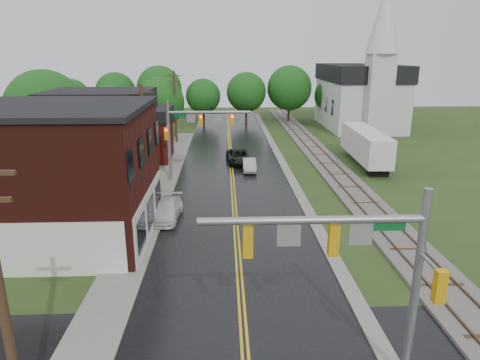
{
  "coord_description": "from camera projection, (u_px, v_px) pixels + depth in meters",
  "views": [
    {
      "loc": [
        -0.74,
        -10.36,
        11.27
      ],
      "look_at": [
        0.25,
        15.41,
        3.5
      ],
      "focal_mm": 32.0,
      "sensor_mm": 36.0,
      "label": 1
    }
  ],
  "objects": [
    {
      "name": "utility_pole_a",
      "position": [
        2.0,
        303.0,
        11.58
      ],
      "size": [
        1.8,
        0.28,
        9.0
      ],
      "color": "#382616",
      "rests_on": "ground"
    },
    {
      "name": "yellow_house",
      "position": [
        105.0,
        149.0,
        36.74
      ],
      "size": [
        8.0,
        7.0,
        6.4
      ],
      "primitive_type": "cube",
      "color": "tan",
      "rests_on": "ground"
    },
    {
      "name": "curb_right",
      "position": [
        280.0,
        159.0,
        46.88
      ],
      "size": [
        0.8,
        70.0,
        0.12
      ],
      "primitive_type": "cube",
      "color": "gray",
      "rests_on": "ground"
    },
    {
      "name": "church",
      "position": [
        362.0,
        90.0,
        63.66
      ],
      "size": [
        10.4,
        18.4,
        20.0
      ],
      "color": "silver",
      "rests_on": "ground"
    },
    {
      "name": "sidewalk_left",
      "position": [
        161.0,
        188.0,
        36.88
      ],
      "size": [
        2.4,
        50.0,
        0.12
      ],
      "primitive_type": "cube",
      "color": "gray",
      "rests_on": "ground"
    },
    {
      "name": "tree_left_b",
      "position": [
        47.0,
        111.0,
        41.4
      ],
      "size": [
        7.6,
        7.6,
        9.69
      ],
      "color": "black",
      "rests_on": "ground"
    },
    {
      "name": "pickup_white",
      "position": [
        166.0,
        210.0,
        29.82
      ],
      "size": [
        2.17,
        4.62,
        1.3
      ],
      "primitive_type": "imported",
      "rotation": [
        0.0,
        0.0,
        -0.08
      ],
      "color": "silver",
      "rests_on": "ground"
    },
    {
      "name": "semi_trailer",
      "position": [
        366.0,
        144.0,
        43.78
      ],
      "size": [
        2.82,
        11.2,
        3.58
      ],
      "color": "black",
      "rests_on": "ground"
    },
    {
      "name": "suv_dark",
      "position": [
        239.0,
        157.0,
        44.73
      ],
      "size": [
        2.71,
        5.19,
        1.4
      ],
      "primitive_type": "imported",
      "rotation": [
        0.0,
        0.0,
        0.08
      ],
      "color": "black",
      "rests_on": "ground"
    },
    {
      "name": "railroad",
      "position": [
        322.0,
        157.0,
        47.02
      ],
      "size": [
        3.2,
        80.0,
        0.3
      ],
      "color": "#59544C",
      "rests_on": "ground"
    },
    {
      "name": "darkred_building",
      "position": [
        137.0,
        140.0,
        45.67
      ],
      "size": [
        7.0,
        6.0,
        4.4
      ],
      "primitive_type": "cube",
      "color": "#3F0F0C",
      "rests_on": "ground"
    },
    {
      "name": "brick_building",
      "position": [
        30.0,
        174.0,
        25.88
      ],
      "size": [
        14.3,
        10.3,
        8.3
      ],
      "color": "#43140E",
      "rests_on": "ground"
    },
    {
      "name": "utility_pole_b",
      "position": [
        145.0,
        141.0,
        32.63
      ],
      "size": [
        1.8,
        0.28,
        9.0
      ],
      "color": "#382616",
      "rests_on": "ground"
    },
    {
      "name": "main_road",
      "position": [
        232.0,
        171.0,
        41.89
      ],
      "size": [
        10.0,
        90.0,
        0.02
      ],
      "primitive_type": "cube",
      "color": "black",
      "rests_on": "ground"
    },
    {
      "name": "traffic_signal_far",
      "position": [
        193.0,
        126.0,
        37.46
      ],
      "size": [
        7.34,
        0.43,
        7.2
      ],
      "color": "gray",
      "rests_on": "ground"
    },
    {
      "name": "tree_left_e",
      "position": [
        161.0,
        103.0,
        55.39
      ],
      "size": [
        6.4,
        6.4,
        8.16
      ],
      "color": "black",
      "rests_on": "ground"
    },
    {
      "name": "traffic_signal_near",
      "position": [
        356.0,
        255.0,
        13.8
      ],
      "size": [
        7.34,
        0.3,
        7.2
      ],
      "color": "gray",
      "rests_on": "ground"
    },
    {
      "name": "tree_left_c",
      "position": [
        111.0,
        112.0,
        49.55
      ],
      "size": [
        6.0,
        6.0,
        7.65
      ],
      "color": "black",
      "rests_on": "ground"
    },
    {
      "name": "sedan_silver",
      "position": [
        249.0,
        165.0,
        41.9
      ],
      "size": [
        1.32,
        3.67,
        1.2
      ],
      "primitive_type": "imported",
      "rotation": [
        0.0,
        0.0,
        -0.01
      ],
      "color": "#B0B0B5",
      "rests_on": "ground"
    },
    {
      "name": "utility_pole_c",
      "position": [
        175.0,
        106.0,
        53.67
      ],
      "size": [
        1.8,
        0.28,
        9.0
      ],
      "color": "#382616",
      "rests_on": "ground"
    }
  ]
}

